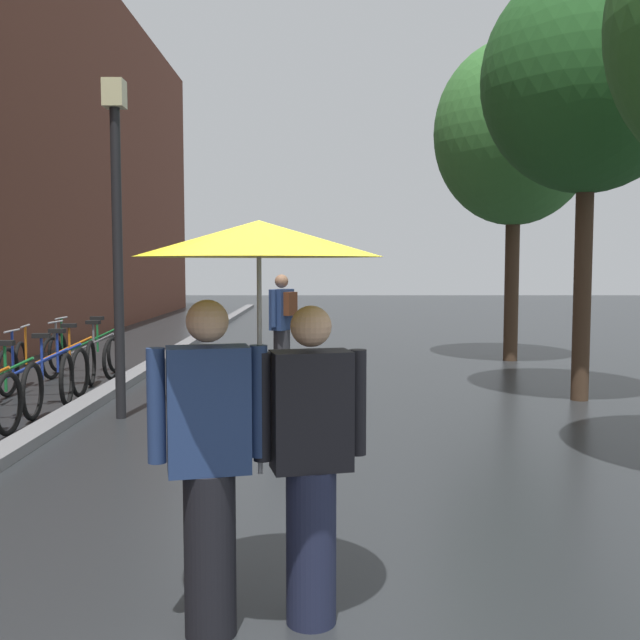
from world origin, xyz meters
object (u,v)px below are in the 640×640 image
(parked_bicycle_6, at_px, (56,362))
(pedestrian_walking_midground, at_px, (283,326))
(street_tree_1, at_px, (589,80))
(parked_bicycle_4, at_px, (27,378))
(parked_bicycle_8, at_px, (87,350))
(street_lamp_post, at_px, (117,222))
(street_tree_2, at_px, (515,134))
(couple_under_umbrella, at_px, (260,349))
(parked_bicycle_5, at_px, (44,370))
(parked_bicycle_7, at_px, (82,357))

(parked_bicycle_6, distance_m, pedestrian_walking_midground, 3.48)
(street_tree_1, bearing_deg, parked_bicycle_4, -176.41)
(parked_bicycle_8, relative_size, pedestrian_walking_midground, 0.66)
(street_tree_1, bearing_deg, street_lamp_post, -168.88)
(street_tree_2, distance_m, parked_bicycle_4, 9.62)
(couple_under_umbrella, height_order, street_lamp_post, street_lamp_post)
(street_lamp_post, relative_size, pedestrian_walking_midground, 2.36)
(pedestrian_walking_midground, bearing_deg, street_tree_2, 32.21)
(street_tree_1, xyz_separation_m, parked_bicycle_8, (-7.59, 2.61, -3.92))
(parked_bicycle_8, height_order, pedestrian_walking_midground, pedestrian_walking_midground)
(parked_bicycle_4, distance_m, parked_bicycle_8, 3.08)
(street_tree_2, distance_m, parked_bicycle_5, 9.34)
(parked_bicycle_6, xyz_separation_m, parked_bicycle_8, (-0.03, 1.52, 0.00))
(street_tree_2, relative_size, couple_under_umbrella, 2.93)
(street_tree_1, relative_size, street_lamp_post, 1.46)
(street_tree_1, height_order, parked_bicycle_7, street_tree_1)
(parked_bicycle_7, bearing_deg, pedestrian_walking_midground, -6.13)
(street_tree_1, relative_size, parked_bicycle_8, 5.19)
(street_tree_1, height_order, parked_bicycle_6, street_tree_1)
(street_tree_1, distance_m, parked_bicycle_5, 8.40)
(parked_bicycle_8, bearing_deg, parked_bicycle_5, -85.93)
(street_tree_2, height_order, street_lamp_post, street_tree_2)
(parked_bicycle_8, distance_m, pedestrian_walking_midground, 3.70)
(couple_under_umbrella, bearing_deg, parked_bicycle_5, 118.94)
(street_tree_2, relative_size, street_lamp_post, 1.52)
(parked_bicycle_8, bearing_deg, parked_bicycle_6, -88.89)
(parked_bicycle_7, distance_m, parked_bicycle_8, 0.89)
(parked_bicycle_4, bearing_deg, parked_bicycle_7, 89.99)
(parked_bicycle_5, height_order, street_lamp_post, street_lamp_post)
(parked_bicycle_6, height_order, parked_bicycle_8, same)
(parked_bicycle_6, bearing_deg, street_tree_2, 21.25)
(street_tree_2, distance_m, parked_bicycle_6, 9.14)
(street_tree_2, xyz_separation_m, parked_bicycle_6, (-7.68, -2.99, -3.94))
(parked_bicycle_5, relative_size, couple_under_umbrella, 0.53)
(street_tree_2, xyz_separation_m, parked_bicycle_8, (-7.71, -1.47, -3.94))
(street_tree_1, distance_m, street_tree_2, 4.08)
(parked_bicycle_8, xyz_separation_m, street_lamp_post, (1.63, -3.78, 1.98))
(couple_under_umbrella, xyz_separation_m, pedestrian_walking_midground, (-0.28, 7.61, -0.53))
(parked_bicycle_5, xyz_separation_m, parked_bicycle_8, (-0.17, 2.38, 0.00))
(street_tree_2, xyz_separation_m, parked_bicycle_4, (-7.51, -4.54, -3.94))
(street_tree_2, relative_size, parked_bicycle_6, 5.19)
(street_lamp_post, bearing_deg, street_tree_1, 11.12)
(parked_bicycle_6, bearing_deg, street_lamp_post, -54.67)
(couple_under_umbrella, bearing_deg, parked_bicycle_7, 113.90)
(parked_bicycle_5, relative_size, parked_bicycle_6, 0.93)
(parked_bicycle_6, xyz_separation_m, pedestrian_walking_midground, (3.42, 0.31, 0.53))
(parked_bicycle_6, bearing_deg, parked_bicycle_8, 91.11)
(street_tree_2, bearing_deg, parked_bicycle_4, -148.83)
(parked_bicycle_6, relative_size, couple_under_umbrella, 0.56)
(street_tree_2, bearing_deg, parked_bicycle_6, -158.75)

